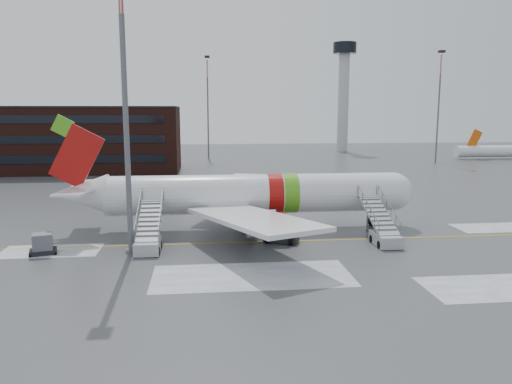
{
  "coord_description": "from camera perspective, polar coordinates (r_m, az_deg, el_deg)",
  "views": [
    {
      "loc": [
        -9.27,
        -43.49,
        11.51
      ],
      "look_at": [
        -4.44,
        2.08,
        4.0
      ],
      "focal_mm": 35.0,
      "sensor_mm": 36.0,
      "label": 1
    }
  ],
  "objects": [
    {
      "name": "pushback_tug",
      "position": [
        44.18,
        2.68,
        -4.81
      ],
      "size": [
        3.32,
        2.98,
        1.68
      ],
      "color": "black",
      "rests_on": "ground"
    },
    {
      "name": "light_mast_far_n",
      "position": [
        121.52,
        -5.54,
        10.36
      ],
      "size": [
        1.2,
        1.2,
        24.25
      ],
      "color": "#595B60",
      "rests_on": "ground"
    },
    {
      "name": "terminal_building",
      "position": [
        104.89,
        -26.08,
        5.46
      ],
      "size": [
        62.0,
        16.11,
        12.3
      ],
      "color": "#3F1E16",
      "rests_on": "ground"
    },
    {
      "name": "light_mast_near",
      "position": [
        40.83,
        -14.74,
        10.14
      ],
      "size": [
        1.2,
        1.2,
        23.69
      ],
      "color": "#595B60",
      "rests_on": "ground"
    },
    {
      "name": "light_mast_far_ne",
      "position": [
        117.32,
        20.18,
        9.88
      ],
      "size": [
        1.2,
        1.2,
        24.25
      ],
      "color": "#595B60",
      "rests_on": "ground"
    },
    {
      "name": "airstair_fwd",
      "position": [
        45.11,
        14.31,
        -4.38
      ],
      "size": [
        2.05,
        7.7,
        3.48
      ],
      "color": "#A3A4AA",
      "rests_on": "ground"
    },
    {
      "name": "uld_container",
      "position": [
        44.06,
        -23.2,
        -5.54
      ],
      "size": [
        2.39,
        1.99,
        1.69
      ],
      "color": "black",
      "rests_on": "ground"
    },
    {
      "name": "airstair_aft",
      "position": [
        42.61,
        -12.18,
        -5.1
      ],
      "size": [
        2.05,
        7.7,
        3.48
      ],
      "color": "#A9ABB0",
      "rests_on": "ground"
    },
    {
      "name": "airliner",
      "position": [
        48.42,
        -1.37,
        -0.32
      ],
      "size": [
        35.03,
        32.97,
        11.18
      ],
      "color": "white",
      "rests_on": "ground"
    },
    {
      "name": "ground",
      "position": [
        45.94,
        5.82,
        -5.25
      ],
      "size": [
        260.0,
        260.0,
        0.0
      ],
      "primitive_type": "plane",
      "color": "#494C4F",
      "rests_on": "ground"
    },
    {
      "name": "control_tower",
      "position": [
        144.14,
        10.0,
        12.05
      ],
      "size": [
        6.4,
        6.4,
        30.0
      ],
      "color": "#B2B5BA",
      "rests_on": "ground"
    }
  ]
}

